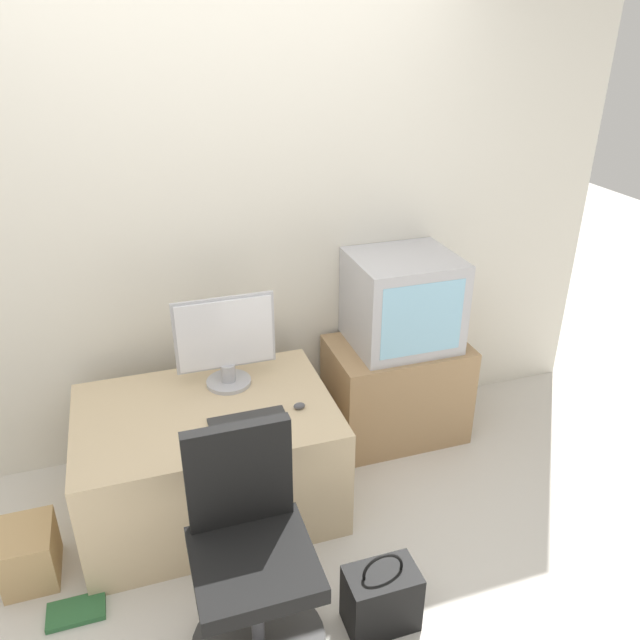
% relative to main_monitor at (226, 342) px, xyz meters
% --- Properties ---
extents(ground_plane, '(12.00, 12.00, 0.00)m').
position_rel_main_monitor_xyz_m(ground_plane, '(0.06, -0.93, -0.80)').
color(ground_plane, beige).
extents(wall_back, '(4.40, 0.05, 2.60)m').
position_rel_main_monitor_xyz_m(wall_back, '(0.06, 0.40, 0.50)').
color(wall_back, silver).
rests_on(wall_back, ground_plane).
extents(desk, '(1.18, 0.81, 0.57)m').
position_rel_main_monitor_xyz_m(desk, '(-0.15, -0.18, -0.52)').
color(desk, '#CCB289').
rests_on(desk, ground_plane).
extents(side_stand, '(0.74, 0.49, 0.57)m').
position_rel_main_monitor_xyz_m(side_stand, '(0.95, 0.10, -0.51)').
color(side_stand, '#A37F56').
rests_on(side_stand, ground_plane).
extents(main_monitor, '(0.48, 0.22, 0.46)m').
position_rel_main_monitor_xyz_m(main_monitor, '(0.00, 0.00, 0.00)').
color(main_monitor, '#B2B2B7').
rests_on(main_monitor, desk).
extents(keyboard, '(0.35, 0.11, 0.01)m').
position_rel_main_monitor_xyz_m(keyboard, '(0.02, -0.33, -0.22)').
color(keyboard, '#2D2D2D').
rests_on(keyboard, desk).
extents(mouse, '(0.05, 0.04, 0.03)m').
position_rel_main_monitor_xyz_m(mouse, '(0.27, -0.32, -0.22)').
color(mouse, '#4C4C51').
rests_on(mouse, desk).
extents(crt_tv, '(0.54, 0.49, 0.50)m').
position_rel_main_monitor_xyz_m(crt_tv, '(0.97, 0.12, 0.02)').
color(crt_tv, '#B7B7BC').
rests_on(crt_tv, side_stand).
extents(office_chair, '(0.52, 0.52, 0.91)m').
position_rel_main_monitor_xyz_m(office_chair, '(-0.11, -0.96, -0.41)').
color(office_chair, '#333333').
rests_on(office_chair, ground_plane).
extents(cardboard_box_lower, '(0.22, 0.27, 0.25)m').
position_rel_main_monitor_xyz_m(cardboard_box_lower, '(-0.96, -0.38, -0.68)').
color(cardboard_box_lower, tan).
rests_on(cardboard_box_lower, ground_plane).
extents(handbag, '(0.28, 0.18, 0.37)m').
position_rel_main_monitor_xyz_m(handbag, '(0.38, -1.06, -0.66)').
color(handbag, black).
rests_on(handbag, ground_plane).
extents(book, '(0.23, 0.14, 0.02)m').
position_rel_main_monitor_xyz_m(book, '(-0.78, -0.64, -0.79)').
color(book, '#2D6638').
rests_on(book, ground_plane).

